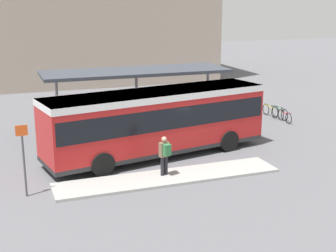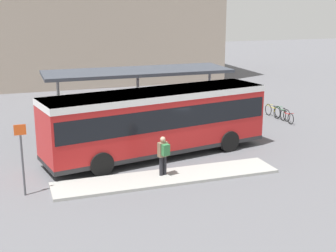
# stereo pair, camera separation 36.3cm
# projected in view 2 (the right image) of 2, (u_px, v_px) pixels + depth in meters

# --- Properties ---
(ground_plane) EXTENTS (120.00, 120.00, 0.00)m
(ground_plane) POSITION_uv_depth(u_px,v_px,m) (157.00, 155.00, 22.58)
(ground_plane) COLOR #5B5B60
(curb_island) EXTENTS (9.56, 1.80, 0.12)m
(curb_island) POSITION_uv_depth(u_px,v_px,m) (168.00, 177.00, 19.57)
(curb_island) COLOR #9E9E99
(curb_island) RESTS_ON ground_plane
(city_bus) EXTENTS (11.17, 4.56, 3.15)m
(city_bus) POSITION_uv_depth(u_px,v_px,m) (157.00, 118.00, 22.11)
(city_bus) COLOR red
(city_bus) RESTS_ON ground_plane
(pedestrian_waiting) EXTENTS (0.46, 0.51, 1.68)m
(pedestrian_waiting) POSITION_uv_depth(u_px,v_px,m) (163.00, 153.00, 19.41)
(pedestrian_waiting) COLOR #232328
(pedestrian_waiting) RESTS_ON curb_island
(bicycle_red) EXTENTS (0.48, 1.60, 0.69)m
(bicycle_red) POSITION_uv_depth(u_px,v_px,m) (287.00, 117.00, 28.69)
(bicycle_red) COLOR black
(bicycle_red) RESTS_ON ground_plane
(bicycle_green) EXTENTS (0.48, 1.78, 0.77)m
(bicycle_green) POSITION_uv_depth(u_px,v_px,m) (282.00, 113.00, 29.43)
(bicycle_green) COLOR black
(bicycle_green) RESTS_ON ground_plane
(bicycle_yellow) EXTENTS (0.48, 1.77, 0.76)m
(bicycle_yellow) POSITION_uv_depth(u_px,v_px,m) (273.00, 111.00, 30.05)
(bicycle_yellow) COLOR black
(bicycle_yellow) RESTS_ON ground_plane
(station_shelter) EXTENTS (10.63, 3.44, 3.42)m
(station_shelter) POSITION_uv_depth(u_px,v_px,m) (138.00, 73.00, 26.73)
(station_shelter) COLOR #383D47
(station_shelter) RESTS_ON ground_plane
(potted_planter_near_shelter) EXTENTS (1.02, 1.02, 1.38)m
(potted_planter_near_shelter) POSITION_uv_depth(u_px,v_px,m) (104.00, 133.00, 23.80)
(potted_planter_near_shelter) COLOR slate
(potted_planter_near_shelter) RESTS_ON ground_plane
(potted_planter_far_side) EXTENTS (0.95, 0.95, 1.42)m
(potted_planter_far_side) POSITION_uv_depth(u_px,v_px,m) (61.00, 134.00, 23.49)
(potted_planter_far_side) COLOR slate
(potted_planter_far_side) RESTS_ON ground_plane
(platform_sign) EXTENTS (0.44, 0.08, 2.80)m
(platform_sign) POSITION_uv_depth(u_px,v_px,m) (22.00, 157.00, 17.52)
(platform_sign) COLOR #4C4C51
(platform_sign) RESTS_ON ground_plane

